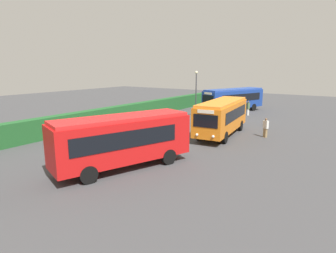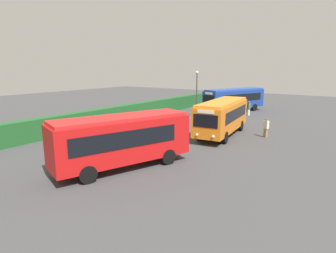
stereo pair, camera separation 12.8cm
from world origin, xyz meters
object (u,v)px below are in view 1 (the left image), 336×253
(person_center, at_px, (142,141))
(lamppost, at_px, (196,88))
(bus_red, at_px, (123,139))
(person_right, at_px, (266,127))
(bus_blue, at_px, (233,99))
(bus_orange, at_px, (222,116))
(person_far, at_px, (248,108))
(traffic_cone, at_px, (136,137))

(person_center, distance_m, lamppost, 17.12)
(bus_red, distance_m, person_right, 13.82)
(bus_blue, bearing_deg, bus_orange, 37.33)
(bus_red, xyz_separation_m, person_center, (2.94, 0.97, -0.91))
(person_right, xyz_separation_m, lamppost, (6.35, 10.57, 2.62))
(bus_red, height_order, person_right, bus_red)
(person_center, bearing_deg, person_far, 176.62)
(bus_orange, relative_size, person_right, 5.23)
(bus_red, bearing_deg, traffic_cone, 54.09)
(bus_orange, bearing_deg, bus_red, -14.24)
(bus_orange, distance_m, person_far, 12.33)
(bus_blue, distance_m, traffic_cone, 19.95)
(bus_blue, xyz_separation_m, lamppost, (-6.19, 2.54, 1.69))
(person_right, bearing_deg, bus_orange, 137.97)
(bus_blue, bearing_deg, lamppost, -2.72)
(lamppost, bearing_deg, bus_blue, -22.29)
(person_far, bearing_deg, traffic_cone, -146.99)
(traffic_cone, bearing_deg, person_right, -50.00)
(person_far, bearing_deg, bus_blue, 100.24)
(person_center, xyz_separation_m, person_right, (9.93, -5.92, -0.04))
(person_center, relative_size, person_right, 1.04)
(person_right, height_order, traffic_cone, person_right)
(bus_red, bearing_deg, person_right, -1.40)
(bus_blue, relative_size, traffic_cone, 16.75)
(person_center, distance_m, person_far, 20.67)
(bus_blue, xyz_separation_m, person_center, (-22.47, -2.11, -0.89))
(person_right, bearing_deg, bus_blue, 58.43)
(bus_orange, distance_m, person_right, 3.95)
(person_far, bearing_deg, bus_red, -135.35)
(bus_blue, height_order, traffic_cone, bus_blue)
(bus_red, bearing_deg, person_far, 20.50)
(person_right, bearing_deg, traffic_cone, 155.78)
(bus_blue, distance_m, person_right, 14.92)
(person_center, height_order, person_right, person_center)
(bus_orange, distance_m, bus_blue, 14.69)
(bus_orange, distance_m, lamppost, 10.63)
(bus_red, height_order, traffic_cone, bus_red)
(bus_orange, xyz_separation_m, lamppost, (7.80, 7.02, 1.71))
(person_right, height_order, person_far, person_far)
(person_center, height_order, lamppost, lamppost)
(bus_orange, bearing_deg, traffic_cone, -48.67)
(bus_orange, bearing_deg, person_center, -22.84)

